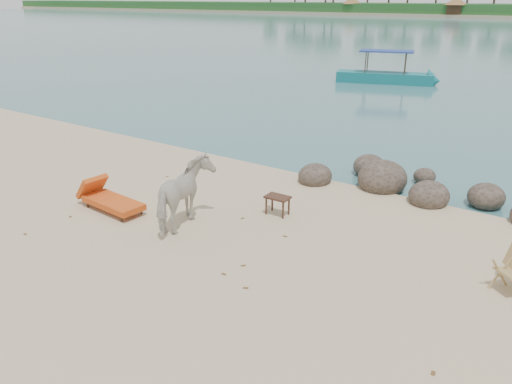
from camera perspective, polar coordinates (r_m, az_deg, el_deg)
boulders at (r=13.95m, az=16.60°, el=0.73°), size 6.31×2.75×0.99m
cow at (r=11.22m, az=-8.12°, el=-0.46°), size 1.30×1.96×1.52m
side_table at (r=11.92m, az=2.47°, el=-1.68°), size 0.59×0.39×0.46m
lounge_chair at (r=12.57m, az=-16.02°, el=-0.87°), size 2.13×0.88×0.63m
boat_near at (r=32.07m, az=14.68°, el=14.82°), size 6.55×3.26×3.12m
dead_leaves at (r=10.84m, az=-5.33°, el=-5.56°), size 8.88×4.62×0.00m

